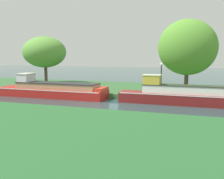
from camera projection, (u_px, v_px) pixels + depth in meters
ground_plane at (110, 103)px, 20.06m from camera, size 120.00×120.00×0.00m
riverbank_far at (133, 89)px, 26.60m from camera, size 72.00×10.00×0.40m
riverbank_near at (44, 134)px, 11.59m from camera, size 72.00×10.00×0.40m
maroon_barge at (186, 95)px, 19.32m from camera, size 9.89×1.51×2.19m
red_narrowboat at (52, 90)px, 22.98m from camera, size 10.18×2.27×2.04m
willow_tree_left at (44, 52)px, 30.02m from camera, size 5.09×4.68×5.41m
willow_tree_centre at (187, 47)px, 23.13m from camera, size 5.21×3.91×6.45m
lamp_post at (161, 74)px, 22.02m from camera, size 0.24×0.24×2.63m
mooring_post_near at (81, 88)px, 23.40m from camera, size 0.13×0.13×0.69m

